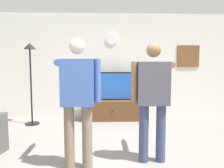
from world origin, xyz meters
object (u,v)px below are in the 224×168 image
object	(u,v)px
person_standing_nearer_couch	(153,95)
tv_stand	(112,110)
person_standing_nearer_lamp	(78,95)
television	(112,86)
wall_clock	(112,39)
framed_picture	(188,56)
floor_lamp	(30,67)

from	to	relation	value
person_standing_nearer_couch	tv_stand	bearing A→B (deg)	101.36
person_standing_nearer_lamp	person_standing_nearer_couch	xyz separation A→B (m)	(1.06, 0.17, -0.02)
television	person_standing_nearer_lamp	size ratio (longest dim) A/B	0.68
wall_clock	person_standing_nearer_couch	bearing A→B (deg)	-79.82
television	wall_clock	bearing A→B (deg)	90.00
tv_stand	wall_clock	world-z (taller)	wall_clock
framed_picture	person_standing_nearer_couch	xyz separation A→B (m)	(-1.52, -2.73, -0.61)
television	floor_lamp	bearing A→B (deg)	-168.45
framed_picture	person_standing_nearer_lamp	size ratio (longest dim) A/B	0.33
tv_stand	floor_lamp	bearing A→B (deg)	-169.80
framed_picture	floor_lamp	size ratio (longest dim) A/B	0.31
tv_stand	television	xyz separation A→B (m)	(0.00, 0.05, 0.60)
television	floor_lamp	xyz separation A→B (m)	(-1.90, -0.39, 0.50)
television	person_standing_nearer_couch	xyz separation A→B (m)	(0.49, -2.48, 0.14)
floor_lamp	person_standing_nearer_couch	bearing A→B (deg)	-41.23
television	framed_picture	bearing A→B (deg)	7.05
framed_picture	person_standing_nearer_lamp	world-z (taller)	framed_picture
wall_clock	floor_lamp	bearing A→B (deg)	-161.59
tv_stand	television	bearing A→B (deg)	90.00
television	person_standing_nearer_lamp	distance (m)	2.72
tv_stand	framed_picture	distance (m)	2.44
framed_picture	person_standing_nearer_couch	size ratio (longest dim) A/B	0.34
wall_clock	person_standing_nearer_couch	size ratio (longest dim) A/B	0.17
television	wall_clock	xyz separation A→B (m)	(-0.00, 0.24, 1.21)
floor_lamp	wall_clock	bearing A→B (deg)	18.41
person_standing_nearer_lamp	television	bearing A→B (deg)	77.80
tv_stand	television	world-z (taller)	television
tv_stand	person_standing_nearer_lamp	bearing A→B (deg)	-102.41
tv_stand	floor_lamp	distance (m)	2.22
wall_clock	person_standing_nearer_lamp	size ratio (longest dim) A/B	0.17
person_standing_nearer_lamp	person_standing_nearer_couch	distance (m)	1.08
floor_lamp	television	bearing A→B (deg)	11.55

